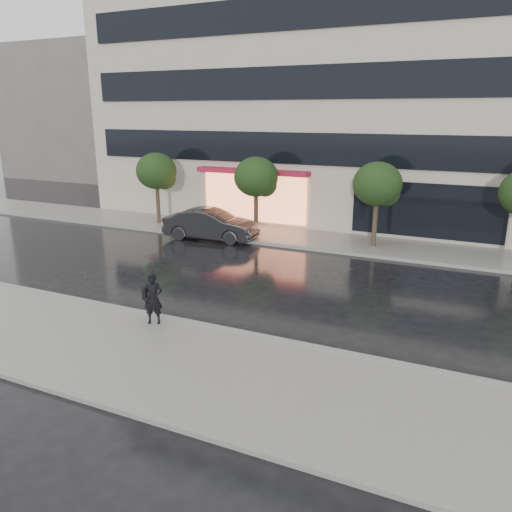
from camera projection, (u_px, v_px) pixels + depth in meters
The scene contains 12 objects.
ground at pixel (209, 314), 15.65m from camera, with size 120.00×120.00×0.00m, color black.
sidewalk_near at pixel (145, 357), 12.80m from camera, with size 60.00×4.50×0.12m, color slate.
sidewalk_far at pixel (313, 239), 24.56m from camera, with size 60.00×3.50×0.12m, color slate.
curb_near at pixel (192, 324), 14.76m from camera, with size 60.00×0.25×0.14m, color gray.
curb_far at pixel (301, 248), 23.03m from camera, with size 60.00×0.25×0.14m, color gray.
office_building at pixel (361, 60), 28.80m from camera, with size 30.00×12.76×18.00m.
bg_building_left at pixel (90, 113), 47.95m from camera, with size 14.00×10.00×12.00m, color #59544F.
tree_far_west at pixel (158, 172), 27.19m from camera, with size 2.20×2.20×3.99m.
tree_mid_west at pixel (257, 178), 24.76m from camera, with size 2.20×2.20×3.99m.
tree_mid_east at pixel (379, 186), 22.34m from camera, with size 2.20×2.20×3.99m.
parked_car at pixel (211, 225), 24.55m from camera, with size 1.61×4.62×1.52m, color black.
pedestrian_with_umbrella at pixel (153, 279), 14.31m from camera, with size 1.09×1.10×2.13m.
Camera 1 is at (7.46, -12.55, 6.11)m, focal length 35.00 mm.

